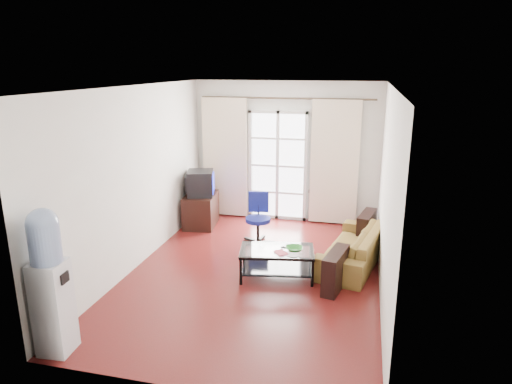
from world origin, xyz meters
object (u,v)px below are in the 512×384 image
sofa (353,246)px  water_cooler (50,279)px  coffee_table (277,259)px  tv_stand (201,210)px  task_chair (258,229)px  crt_tv (200,183)px

sofa → water_cooler: bearing=-32.1°
sofa → coffee_table: (-1.05, -0.77, 0.00)m
tv_stand → task_chair: task_chair is taller
tv_stand → task_chair: size_ratio=0.94×
sofa → water_cooler: water_cooler is taller
sofa → task_chair: task_chair is taller
crt_tv → sofa: bearing=-36.0°
coffee_table → crt_tv: bearing=135.2°
sofa → crt_tv: bearing=-97.8°
sofa → water_cooler: (-3.00, -3.07, 0.57)m
coffee_table → water_cooler: (-1.95, -2.30, 0.57)m
crt_tv → water_cooler: 4.13m
sofa → crt_tv: size_ratio=3.20×
tv_stand → sofa: bearing=-28.1°
coffee_table → task_chair: 1.34m
sofa → coffee_table: size_ratio=1.72×
tv_stand → coffee_table: bearing=-52.7°
coffee_table → tv_stand: bearing=134.7°
coffee_table → crt_tv: size_ratio=1.85×
task_chair → sofa: bearing=-25.9°
task_chair → water_cooler: size_ratio=0.55×
sofa → task_chair: (-1.61, 0.45, -0.01)m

